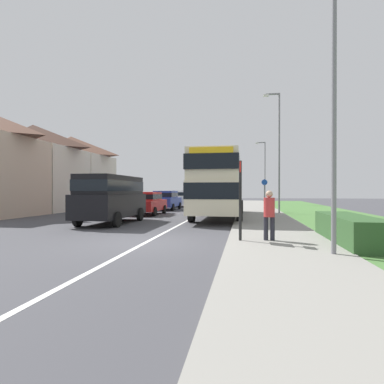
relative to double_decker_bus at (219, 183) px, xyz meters
The scene contains 17 objects.
ground_plane 9.70m from the double_decker_bus, 99.91° to the right, with size 120.00×120.00×0.00m, color #424247.
lane_marking_centre 2.99m from the double_decker_bus, 140.98° to the right, with size 0.14×60.00×0.01m, color silver.
pavement_near_side 4.69m from the double_decker_bus, 52.22° to the right, with size 3.20×68.00×0.12m, color gray.
grass_verge_seaward 7.92m from the double_decker_bus, 25.78° to the right, with size 6.00×68.00×0.08m, color #477538.
roadside_hedge 10.04m from the double_decker_bus, 61.83° to the right, with size 1.10×4.22×0.90m, color #2D5128.
double_decker_bus is the anchor object (origin of this frame).
parked_van_black 6.53m from the double_decker_bus, 142.70° to the right, with size 2.11×5.18×2.41m.
parked_car_red 5.62m from the double_decker_bus, 159.97° to the left, with size 1.94×4.08×1.57m.
parked_car_blue 9.18m from the double_decker_bus, 124.82° to the left, with size 1.96×4.49×1.64m.
parked_car_white 13.75m from the double_decker_bus, 112.11° to the left, with size 1.97×4.01×1.66m.
pedestrian_at_stop 9.30m from the double_decker_bus, 75.81° to the right, with size 0.34×0.34×1.67m.
bus_stop_sign 9.24m from the double_decker_bus, 81.44° to the right, with size 0.09×0.52×2.60m.
cycle_route_sign 6.32m from the double_decker_bus, 61.52° to the left, with size 0.44×0.08×2.52m.
street_lamp_near 11.69m from the double_decker_bus, 71.80° to the right, with size 1.14×0.20×8.20m.
street_lamp_mid 5.83m from the double_decker_bus, 43.26° to the left, with size 1.14×0.20×8.44m.
street_lamp_far 19.06m from the double_decker_bus, 78.62° to the left, with size 1.14×0.20×7.32m.
house_terrace_far_side 16.26m from the double_decker_bus, 164.63° to the left, with size 7.23×17.02×7.07m.
Camera 1 is at (3.13, -9.71, 1.67)m, focal length 29.50 mm.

